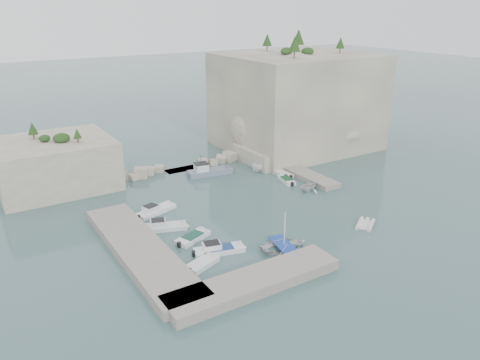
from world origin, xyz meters
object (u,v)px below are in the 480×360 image
motorboat_e (202,266)px  work_boat (210,174)px  motorboat_a (156,213)px  motorboat_d (219,252)px  inflatable_dinghy (365,226)px  tender_east_c (282,175)px  tender_east_d (264,170)px  motorboat_c (193,240)px  motorboat_b (165,229)px  tender_east_a (308,190)px  rowboat (284,249)px  tender_east_b (286,182)px

motorboat_e → work_boat: 27.66m
motorboat_a → motorboat_d: 13.44m
work_boat → inflatable_dinghy: bearing=-66.9°
tender_east_c → tender_east_d: tender_east_d is taller
motorboat_a → motorboat_d: size_ratio=1.00×
motorboat_c → motorboat_a: bearing=72.7°
motorboat_d → motorboat_c: bearing=119.6°
motorboat_b → motorboat_e: motorboat_b is taller
motorboat_b → inflatable_dinghy: motorboat_b is taller
motorboat_d → tender_east_a: size_ratio=1.70×
motorboat_d → tender_east_d: bearing=59.5°
tender_east_d → rowboat: bearing=145.3°
motorboat_b → inflatable_dinghy: (21.07, -12.09, 0.00)m
motorboat_e → work_boat: bearing=38.7°
inflatable_dinghy → tender_east_a: size_ratio=1.03×
motorboat_d → rowboat: (6.40, -3.15, 0.00)m
motorboat_b → inflatable_dinghy: 24.30m
motorboat_e → inflatable_dinghy: motorboat_e is taller
rowboat → tender_east_b: size_ratio=1.23×
motorboat_a → motorboat_e: size_ratio=1.46×
inflatable_dinghy → work_boat: work_boat is taller
inflatable_dinghy → tender_east_d: bearing=53.7°
motorboat_d → tender_east_a: (19.85, 8.82, 0.00)m
motorboat_e → tender_east_c: 29.26m
motorboat_a → tender_east_d: size_ratio=1.24×
motorboat_a → rowboat: bearing=-81.9°
inflatable_dinghy → tender_east_d: 23.31m
tender_east_c → work_boat: (-9.55, 6.42, 0.00)m
motorboat_e → motorboat_b: bearing=68.0°
motorboat_e → motorboat_c: bearing=51.4°
motorboat_e → inflatable_dinghy: (21.22, -2.22, 0.00)m
motorboat_b → rowboat: motorboat_b is taller
tender_east_a → motorboat_c: bearing=97.4°
inflatable_dinghy → tender_east_a: bearing=49.4°
motorboat_c → motorboat_e: bearing=-129.1°
motorboat_d → motorboat_e: 3.29m
motorboat_e → tender_east_d: 30.68m
work_boat → motorboat_a: bearing=-137.3°
tender_east_a → work_boat: work_boat is taller
motorboat_a → inflatable_dinghy: 26.39m
motorboat_b → tender_east_a: bearing=21.5°
motorboat_e → rowboat: bearing=-31.0°
motorboat_b → work_boat: size_ratio=0.74×
inflatable_dinghy → work_boat: size_ratio=0.48×
motorboat_d → rowboat: size_ratio=1.15×
motorboat_a → tender_east_c: 22.53m
motorboat_e → tender_east_b: (22.25, 14.88, 0.00)m
tender_east_c → tender_east_b: bearing=153.5°
tender_east_d → motorboat_a: bearing=101.5°
motorboat_a → tender_east_a: 22.13m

